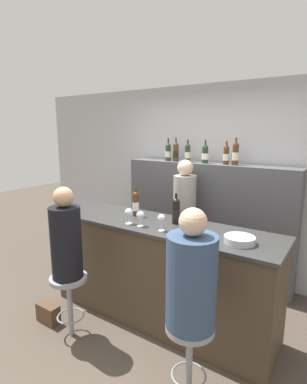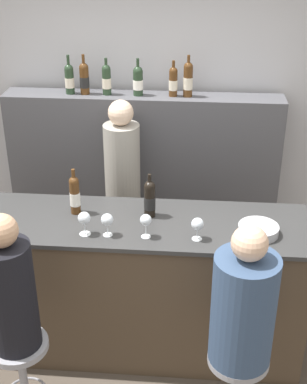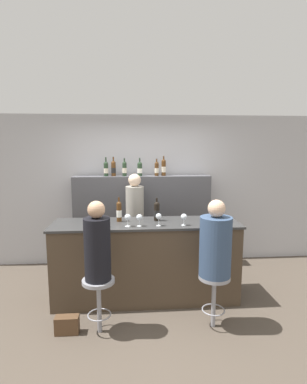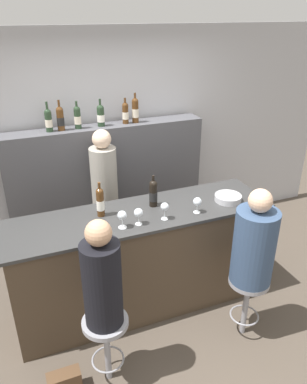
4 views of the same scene
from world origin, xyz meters
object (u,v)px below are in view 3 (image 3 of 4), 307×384
(guest_seated_left, at_px, (97,245))
(bar_stool_right, at_px, (214,287))
(wine_bottle_backbar_3, at_px, (140,169))
(wine_bottle_backbar_4, at_px, (157,169))
(guest_seated_right, at_px, (215,244))
(wine_glass_1, at_px, (139,218))
(wine_glass_0, at_px, (128,218))
(wine_bottle_counter_1, at_px, (157,211))
(wine_bottle_backbar_1, at_px, (113,168))
(metal_bowl, at_px, (212,221))
(wine_bottle_counter_0, at_px, (119,211))
(bartender, at_px, (135,228))
(wine_glass_3, at_px, (184,217))
(bar_stool_left, at_px, (99,291))
(wine_bottle_backbar_5, at_px, (164,167))
(wine_bottle_backbar_0, at_px, (106,169))
(wine_glass_2, at_px, (159,217))
(wine_bottle_backbar_2, at_px, (124,169))
(handbag, at_px, (67,325))

(guest_seated_left, distance_m, bar_stool_right, 1.40)
(wine_bottle_backbar_3, bearing_deg, wine_bottle_backbar_4, 0.00)
(guest_seated_left, relative_size, guest_seated_right, 1.01)
(wine_glass_1, bearing_deg, wine_glass_0, -180.00)
(wine_bottle_counter_1, relative_size, bar_stool_right, 0.50)
(wine_bottle_backbar_1, relative_size, metal_bowl, 1.25)
(metal_bowl, bearing_deg, guest_seated_left, -156.25)
(wine_bottle_counter_0, height_order, bartender, bartender)
(wine_bottle_counter_1, bearing_deg, wine_glass_0, -145.31)
(wine_bottle_counter_0, distance_m, guest_seated_left, 0.85)
(wine_bottle_counter_1, bearing_deg, guest_seated_left, -131.73)
(wine_bottle_backbar_1, distance_m, wine_bottle_backbar_4, 0.72)
(wine_bottle_backbar_4, distance_m, wine_glass_3, 1.47)
(metal_bowl, bearing_deg, wine_bottle_counter_1, 166.21)
(wine_bottle_counter_1, relative_size, metal_bowl, 1.20)
(bar_stool_left, distance_m, bartender, 1.61)
(wine_bottle_backbar_4, height_order, metal_bowl, wine_bottle_backbar_4)
(wine_bottle_backbar_3, xyz_separation_m, bar_stool_left, (-0.52, -1.88, -1.21))
(wine_bottle_counter_1, distance_m, guest_seated_left, 1.09)
(wine_bottle_backbar_5, bearing_deg, bartender, -143.91)
(wine_bottle_backbar_0, bearing_deg, bar_stool_right, -54.68)
(wine_bottle_backbar_5, distance_m, bar_stool_left, 2.43)
(bar_stool_left, bearing_deg, wine_glass_2, 36.65)
(wine_bottle_backbar_3, height_order, wine_glass_1, wine_bottle_backbar_3)
(guest_seated_left, height_order, bar_stool_right, guest_seated_left)
(wine_bottle_backbar_2, height_order, guest_seated_left, wine_bottle_backbar_2)
(wine_glass_1, bearing_deg, wine_glass_2, 0.00)
(wine_bottle_backbar_0, bearing_deg, wine_glass_3, -51.57)
(wine_bottle_backbar_5, distance_m, guest_seated_left, 2.21)
(wine_glass_2, bearing_deg, wine_glass_0, -180.00)
(wine_bottle_counter_1, height_order, wine_bottle_backbar_2, wine_bottle_backbar_2)
(guest_seated_left, relative_size, bar_stool_right, 1.40)
(wine_bottle_backbar_0, bearing_deg, guest_seated_right, -54.68)
(wine_bottle_backbar_0, height_order, wine_glass_1, wine_bottle_backbar_0)
(wine_bottle_backbar_3, xyz_separation_m, bar_stool_right, (0.77, -1.88, -1.21))
(wine_glass_0, relative_size, wine_glass_3, 1.06)
(wine_bottle_counter_1, distance_m, wine_glass_1, 0.36)
(wine_bottle_backbar_1, height_order, wine_glass_2, wine_bottle_backbar_1)
(wine_bottle_backbar_1, xyz_separation_m, wine_bottle_backbar_2, (0.18, 0.00, -0.01))
(bar_stool_right, bearing_deg, guest_seated_right, 0.00)
(wine_bottle_backbar_3, distance_m, wine_glass_1, 1.45)
(wine_glass_0, bearing_deg, wine_bottle_counter_0, 113.35)
(wine_bottle_counter_0, bearing_deg, wine_bottle_backbar_0, 102.74)
(wine_bottle_backbar_0, distance_m, guest_seated_right, 2.41)
(bar_stool_left, bearing_deg, wine_bottle_backbar_4, 66.76)
(wine_bottle_backbar_5, bearing_deg, guest_seated_right, -78.86)
(wine_glass_3, relative_size, guest_seated_left, 0.17)
(bar_stool_left, distance_m, bar_stool_right, 1.30)
(wine_bottle_backbar_3, distance_m, handbag, 2.62)
(wine_glass_0, height_order, metal_bowl, wine_glass_0)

